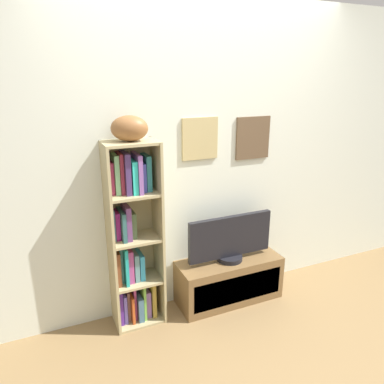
% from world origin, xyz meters
% --- Properties ---
extents(ground, '(5.20, 5.20, 0.04)m').
position_xyz_m(ground, '(0.00, 0.00, -0.02)').
color(ground, olive).
extents(back_wall, '(4.80, 0.08, 2.49)m').
position_xyz_m(back_wall, '(0.00, 1.13, 1.25)').
color(back_wall, silver).
rests_on(back_wall, ground).
extents(bookshelf, '(0.39, 0.27, 1.47)m').
position_xyz_m(bookshelf, '(-0.67, 1.00, 0.70)').
color(bookshelf, tan).
rests_on(bookshelf, ground).
extents(football, '(0.31, 0.26, 0.18)m').
position_xyz_m(football, '(-0.65, 0.97, 1.56)').
color(football, brown).
rests_on(football, bookshelf).
extents(tv_stand, '(0.92, 0.35, 0.39)m').
position_xyz_m(tv_stand, '(0.16, 0.92, 0.19)').
color(tv_stand, brown).
rests_on(tv_stand, ground).
extents(television, '(0.76, 0.22, 0.40)m').
position_xyz_m(television, '(0.16, 0.93, 0.59)').
color(television, black).
rests_on(television, tv_stand).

